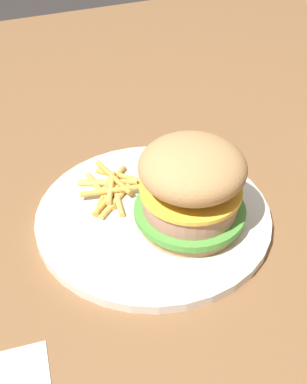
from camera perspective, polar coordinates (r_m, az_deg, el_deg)
The scene contains 4 objects.
ground_plane at distance 0.56m, azimuth -1.68°, elevation -3.77°, with size 1.60×1.60×0.00m, color brown.
plate at distance 0.56m, azimuth 0.00°, elevation -2.85°, with size 0.28×0.28×0.01m, color silver.
sandwich at distance 0.51m, azimuth 4.69°, elevation 0.81°, with size 0.13×0.13×0.11m.
fries_pile at distance 0.59m, azimuth -5.26°, elevation 0.49°, with size 0.11×0.10×0.01m.
Camera 1 is at (0.38, -0.16, 0.38)m, focal length 43.01 mm.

